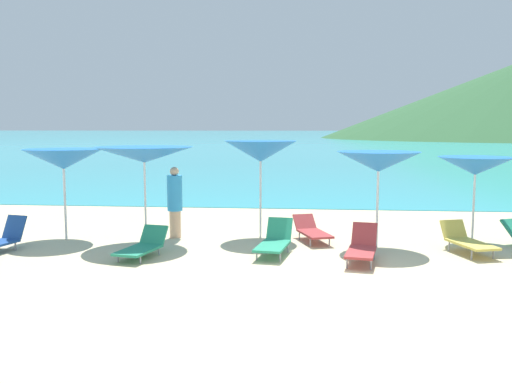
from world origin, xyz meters
TOP-DOWN VIEW (x-y plane):
  - ground_plane at (0.00, 10.00)m, footprint 50.00×100.00m
  - ocean_water at (0.00, 228.80)m, footprint 650.00×440.00m
  - umbrella_0 at (-6.13, 3.20)m, footprint 2.00×2.00m
  - umbrella_1 at (-4.01, 2.89)m, footprint 2.31×2.31m
  - umbrella_2 at (-1.38, 3.94)m, footprint 1.89×1.89m
  - umbrella_3 at (1.39, 2.99)m, footprint 2.04×2.04m
  - umbrella_4 at (3.75, 3.82)m, footprint 1.82×1.82m
  - lounge_chair_0 at (-0.90, 2.02)m, footprint 0.78×1.60m
  - lounge_chair_1 at (0.93, 1.54)m, footprint 0.80×1.62m
  - lounge_chair_2 at (-6.97, 1.69)m, footprint 0.82×1.47m
  - lounge_chair_5 at (-3.67, 1.51)m, footprint 0.87×1.52m
  - lounge_chair_6 at (3.29, 2.56)m, footprint 1.00×1.58m
  - lounge_chair_8 at (-0.09, 3.51)m, footprint 1.02×1.59m
  - beachgoer_0 at (-3.49, 3.65)m, footprint 0.37×0.37m

SIDE VIEW (x-z plane):
  - ground_plane at x=0.00m, z-range -0.30..0.00m
  - ocean_water at x=0.00m, z-range 0.00..0.02m
  - lounge_chair_5 at x=-3.67m, z-range -0.05..0.54m
  - lounge_chair_8 at x=-0.09m, z-range -0.02..0.55m
  - lounge_chair_2 at x=-6.97m, z-range -0.08..0.66m
  - lounge_chair_6 at x=3.29m, z-range -0.03..0.61m
  - lounge_chair_0 at x=-0.90m, z-range -0.06..0.66m
  - lounge_chair_1 at x=0.93m, z-range -0.04..0.67m
  - beachgoer_0 at x=-3.49m, z-range 0.04..1.82m
  - umbrella_4 at x=3.75m, z-range 0.81..2.85m
  - umbrella_3 at x=1.39m, z-range 0.87..3.07m
  - umbrella_0 at x=-6.13m, z-range 0.86..3.08m
  - umbrella_1 at x=-4.01m, z-range 0.96..3.25m
  - umbrella_2 at x=-1.38m, z-range 0.94..3.36m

